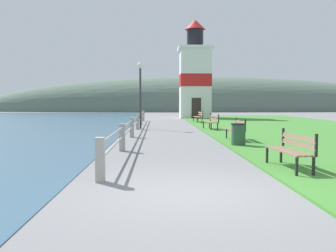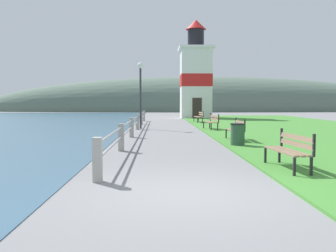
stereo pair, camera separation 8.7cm
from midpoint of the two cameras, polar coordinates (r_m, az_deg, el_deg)
name	(u,v)px [view 1 (the left image)]	position (r m, az deg, el deg)	size (l,w,h in m)	color
ground_plane	(192,193)	(6.71, 3.26, -10.21)	(160.00, 160.00, 0.00)	slate
grass_verge	(305,130)	(22.75, 20.05, -0.51)	(12.00, 43.76, 0.06)	#428433
seawall_railing	(135,123)	(19.45, -5.18, 0.49)	(0.18, 23.97, 0.90)	#A8A399
park_bench_near	(292,148)	(9.17, 18.12, -3.21)	(0.60, 1.78, 0.94)	#846B51
park_bench_midway	(237,128)	(15.45, 10.32, -0.35)	(0.48, 1.73, 0.94)	#846B51
park_bench_far	(212,121)	(21.44, 6.58, 0.80)	(0.69, 1.79, 0.94)	#846B51
park_bench_by_lighthouse	(199,116)	(28.73, 4.62, 1.55)	(0.57, 1.90, 0.94)	#846B51
lighthouse	(195,77)	(37.51, 4.06, 7.45)	(3.39, 3.39, 9.68)	white
trash_bin	(238,135)	(13.69, 10.50, -1.34)	(0.54, 0.54, 0.84)	#2D5138
lamp_post	(140,83)	(22.53, -4.35, 6.55)	(0.36, 0.36, 3.96)	#333338
distant_hillside	(206,111)	(66.23, 5.75, 2.28)	(80.00, 16.00, 12.00)	#566B5B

